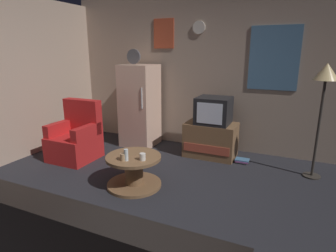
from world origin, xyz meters
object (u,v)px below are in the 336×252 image
(crt_tv, at_px, (214,111))
(armchair, at_px, (76,139))
(tv_stand, at_px, (211,140))
(fridge, at_px, (140,105))
(wine_glass, at_px, (126,155))
(coffee_table, at_px, (134,171))
(book_stack, at_px, (242,161))
(mug_ceramic_tan, at_px, (123,157))
(mug_ceramic_white, at_px, (143,157))
(standing_lamp, at_px, (325,81))

(crt_tv, height_order, armchair, crt_tv)
(tv_stand, bearing_deg, fridge, 177.84)
(wine_glass, xyz_separation_m, armchair, (-1.39, 0.65, -0.16))
(tv_stand, bearing_deg, crt_tv, -1.80)
(fridge, height_order, tv_stand, fridge)
(coffee_table, bearing_deg, book_stack, 50.08)
(mug_ceramic_tan, bearing_deg, tv_stand, 68.94)
(tv_stand, height_order, mug_ceramic_tan, tv_stand)
(coffee_table, xyz_separation_m, armchair, (-1.39, 0.47, 0.13))
(fridge, relative_size, armchair, 1.84)
(crt_tv, xyz_separation_m, mug_ceramic_white, (-0.46, -1.57, -0.33))
(standing_lamp, xyz_separation_m, book_stack, (-1.00, 0.11, -1.32))
(fridge, height_order, crt_tv, fridge)
(standing_lamp, distance_m, wine_glass, 2.75)
(tv_stand, distance_m, crt_tv, 0.51)
(standing_lamp, height_order, coffee_table, standing_lamp)
(tv_stand, distance_m, coffee_table, 1.61)
(mug_ceramic_tan, bearing_deg, standing_lamp, 33.80)
(standing_lamp, bearing_deg, crt_tv, 172.63)
(tv_stand, bearing_deg, mug_ceramic_tan, -111.06)
(tv_stand, relative_size, coffee_table, 1.17)
(coffee_table, height_order, armchair, armchair)
(mug_ceramic_white, bearing_deg, armchair, 160.60)
(crt_tv, relative_size, mug_ceramic_tan, 6.00)
(wine_glass, relative_size, book_stack, 0.70)
(crt_tv, height_order, standing_lamp, standing_lamp)
(mug_ceramic_white, xyz_separation_m, mug_ceramic_tan, (-0.22, -0.10, 0.00))
(mug_ceramic_white, distance_m, armchair, 1.67)
(fridge, xyz_separation_m, standing_lamp, (2.95, -0.25, 0.60))
(crt_tv, height_order, mug_ceramic_white, crt_tv)
(crt_tv, xyz_separation_m, armchair, (-2.03, -1.01, -0.46))
(wine_glass, relative_size, mug_ceramic_tan, 1.67)
(coffee_table, height_order, book_stack, coffee_table)
(tv_stand, bearing_deg, book_stack, -9.38)
(mug_ceramic_white, bearing_deg, coffee_table, 156.20)
(mug_ceramic_white, height_order, armchair, armchair)
(coffee_table, distance_m, book_stack, 1.83)
(fridge, distance_m, mug_ceramic_white, 1.91)
(tv_stand, relative_size, wine_glass, 5.60)
(tv_stand, distance_m, book_stack, 0.62)
(book_stack, bearing_deg, standing_lamp, -6.07)
(fridge, xyz_separation_m, mug_ceramic_tan, (0.75, -1.72, -0.29))
(book_stack, bearing_deg, fridge, 175.75)
(mug_ceramic_white, height_order, book_stack, mug_ceramic_white)
(tv_stand, xyz_separation_m, mug_ceramic_white, (-0.43, -1.57, 0.18))
(fridge, bearing_deg, armchair, -119.53)
(standing_lamp, bearing_deg, fridge, 175.14)
(tv_stand, relative_size, armchair, 0.88)
(armchair, bearing_deg, tv_stand, 26.93)
(coffee_table, xyz_separation_m, wine_glass, (0.01, -0.17, 0.29))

